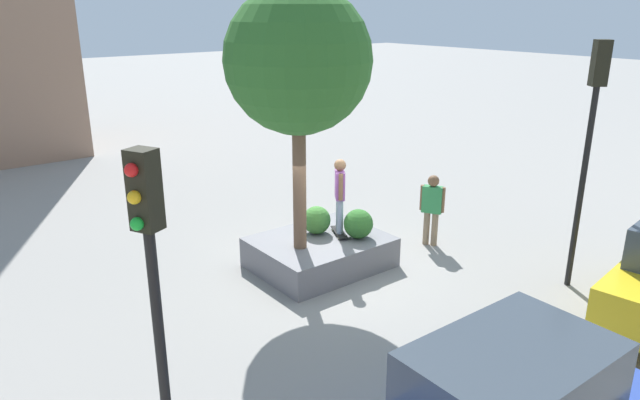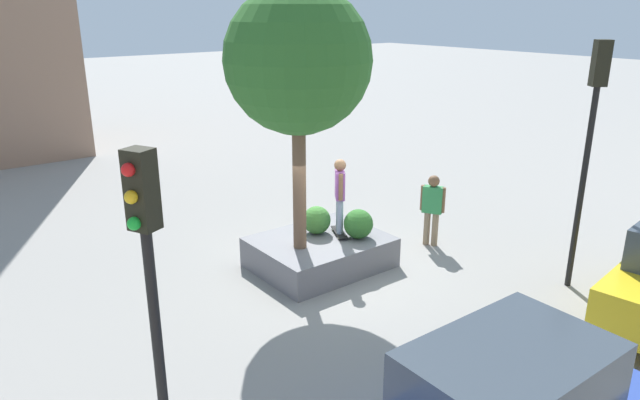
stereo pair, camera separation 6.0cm
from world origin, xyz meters
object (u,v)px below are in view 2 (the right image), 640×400
object	(u,v)px
plaza_tree	(298,61)
bystander_watching	(432,205)
traffic_light_corner	(149,272)
skateboarder	(340,191)
traffic_light_median	(591,127)
skateboard	(339,232)
planter_ledge	(320,252)

from	to	relation	value
plaza_tree	bystander_watching	bearing A→B (deg)	171.09
plaza_tree	traffic_light_corner	size ratio (longest dim) A/B	1.26
plaza_tree	skateboarder	bearing A→B (deg)	-178.60
traffic_light_median	traffic_light_corner	bearing A→B (deg)	0.24
plaza_tree	skateboard	size ratio (longest dim) A/B	6.59
traffic_light_corner	bystander_watching	xyz separation A→B (m)	(-8.24, -3.29, -1.89)
traffic_light_corner	bystander_watching	bearing A→B (deg)	-158.22
skateboarder	plaza_tree	bearing A→B (deg)	1.40
planter_ledge	skateboarder	xyz separation A→B (m)	(-0.48, 0.10, 1.38)
traffic_light_median	skateboard	bearing A→B (deg)	-51.19
plaza_tree	skateboard	bearing A→B (deg)	-178.60
skateboarder	bystander_watching	size ratio (longest dim) A/B	0.95
plaza_tree	bystander_watching	distance (m)	5.03
plaza_tree	traffic_light_corner	xyz separation A→B (m)	(4.70, 3.85, -1.65)
skateboard	skateboarder	xyz separation A→B (m)	(-0.00, -0.00, 0.99)
plaza_tree	skateboarder	size ratio (longest dim) A/B	3.18
planter_ledge	bystander_watching	world-z (taller)	bystander_watching
plaza_tree	traffic_light_median	bearing A→B (deg)	137.79
skateboard	traffic_light_median	size ratio (longest dim) A/B	0.16
bystander_watching	planter_ledge	bearing A→B (deg)	-13.20
plaza_tree	traffic_light_median	xyz separation A→B (m)	(-4.20, 3.81, -1.19)
planter_ledge	traffic_light_median	size ratio (longest dim) A/B	0.57
planter_ledge	skateboarder	world-z (taller)	skateboarder
planter_ledge	traffic_light_median	xyz separation A→B (m)	(-3.56, 3.93, 3.04)
planter_ledge	skateboard	xyz separation A→B (m)	(-0.48, 0.10, 0.39)
skateboard	traffic_light_median	distance (m)	5.59
plaza_tree	planter_ledge	bearing A→B (deg)	-168.83
plaza_tree	skateboard	xyz separation A→B (m)	(-1.11, -0.03, -3.84)
planter_ledge	skateboarder	bearing A→B (deg)	168.33
planter_ledge	traffic_light_corner	bearing A→B (deg)	36.63
plaza_tree	traffic_light_corner	bearing A→B (deg)	39.26
skateboard	skateboarder	size ratio (longest dim) A/B	0.48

